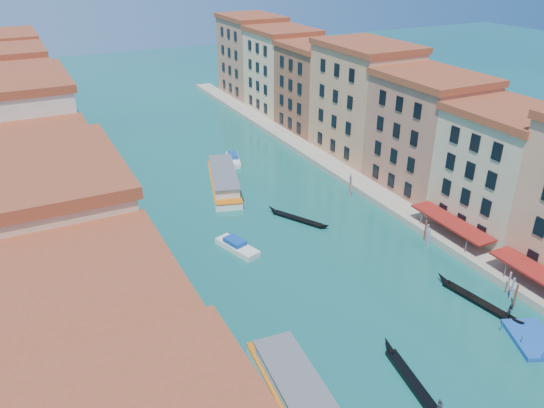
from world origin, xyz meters
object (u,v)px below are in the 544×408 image
at_px(vaporetto_near, 304,403).
at_px(blue_dock, 533,339).
at_px(gondola_right, 480,301).
at_px(gondola_fore, 414,383).
at_px(vaporetto_far, 224,179).

height_order(vaporetto_near, blue_dock, vaporetto_near).
distance_m(vaporetto_near, gondola_right, 25.75).
bearing_deg(gondola_fore, vaporetto_near, 179.88).
xyz_separation_m(vaporetto_near, blue_dock, (25.43, -2.44, -0.96)).
xyz_separation_m(vaporetto_near, vaporetto_far, (11.81, 47.25, 0.03)).
bearing_deg(vaporetto_near, vaporetto_far, 81.05).
bearing_deg(vaporetto_far, blue_dock, -57.77).
height_order(gondola_fore, gondola_right, gondola_fore).
height_order(vaporetto_far, gondola_right, vaporetto_far).
bearing_deg(gondola_fore, blue_dock, 7.54).
xyz_separation_m(vaporetto_far, gondola_fore, (-1.23, -49.10, -0.84)).
distance_m(vaporetto_near, vaporetto_far, 48.70).
bearing_deg(vaporetto_far, vaporetto_near, -87.13).
bearing_deg(vaporetto_far, gondola_fore, -74.54).
xyz_separation_m(gondola_fore, blue_dock, (14.85, -0.59, -0.15)).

